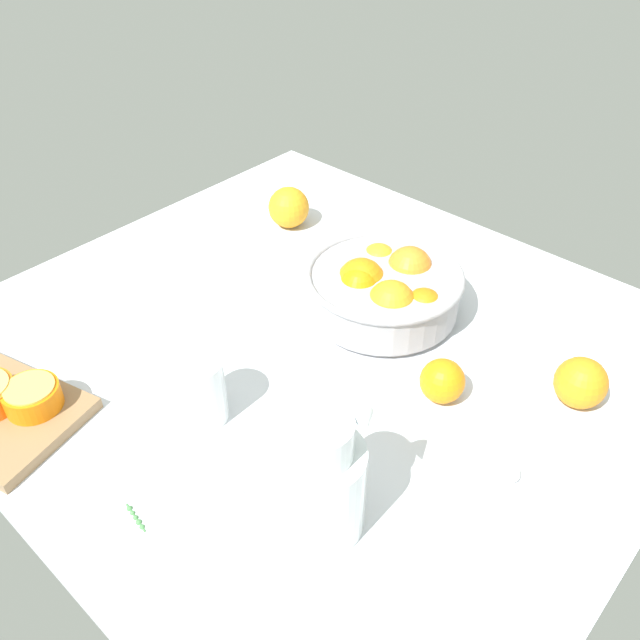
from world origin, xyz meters
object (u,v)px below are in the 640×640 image
(fruit_bowl, at_px, (385,289))
(juice_pitcher, at_px, (318,487))
(loose_orange_2, at_px, (442,381))
(loose_orange_0, at_px, (581,383))
(orange_half_0, at_px, (32,397))
(loose_orange_1, at_px, (289,207))
(juice_glass, at_px, (200,393))
(spoon, at_px, (512,457))

(fruit_bowl, distance_m, juice_pitcher, 0.45)
(loose_orange_2, bearing_deg, juice_pitcher, -88.04)
(juice_pitcher, bearing_deg, loose_orange_0, 70.65)
(orange_half_0, xyz_separation_m, loose_orange_1, (-0.11, 0.64, 0.01))
(fruit_bowl, relative_size, loose_orange_1, 3.19)
(fruit_bowl, bearing_deg, loose_orange_0, 3.50)
(juice_glass, bearing_deg, loose_orange_0, 45.23)
(juice_pitcher, xyz_separation_m, spoon, (0.13, 0.26, -0.07))
(juice_pitcher, relative_size, orange_half_0, 2.31)
(juice_pitcher, bearing_deg, fruit_bowl, 117.16)
(fruit_bowl, distance_m, loose_orange_2, 0.22)
(orange_half_0, xyz_separation_m, loose_orange_2, (0.42, 0.43, -0.00))
(fruit_bowl, xyz_separation_m, spoon, (0.34, -0.14, -0.05))
(loose_orange_0, bearing_deg, juice_pitcher, -109.35)
(loose_orange_2, distance_m, spoon, 0.15)
(fruit_bowl, height_order, juice_glass, same)
(orange_half_0, distance_m, spoon, 0.69)
(orange_half_0, bearing_deg, loose_orange_2, 45.61)
(juice_pitcher, relative_size, loose_orange_2, 2.77)
(loose_orange_2, height_order, spoon, loose_orange_2)
(juice_glass, xyz_separation_m, loose_orange_2, (0.24, 0.27, -0.01))
(juice_glass, height_order, loose_orange_0, juice_glass)
(loose_orange_1, height_order, spoon, loose_orange_1)
(spoon, bearing_deg, loose_orange_2, 166.81)
(fruit_bowl, xyz_separation_m, orange_half_0, (-0.23, -0.54, -0.01))
(loose_orange_0, xyz_separation_m, loose_orange_2, (-0.16, -0.13, -0.00))
(loose_orange_0, bearing_deg, fruit_bowl, -176.50)
(loose_orange_0, height_order, loose_orange_1, loose_orange_1)
(juice_glass, bearing_deg, loose_orange_2, 48.34)
(orange_half_0, xyz_separation_m, loose_orange_0, (0.58, 0.56, 0.00))
(loose_orange_2, relative_size, spoon, 0.55)
(spoon, bearing_deg, loose_orange_1, 159.89)
(juice_pitcher, distance_m, spoon, 0.29)
(juice_pitcher, bearing_deg, juice_glass, 175.53)
(loose_orange_1, bearing_deg, fruit_bowl, -17.12)
(orange_half_0, distance_m, loose_orange_1, 0.65)
(loose_orange_2, bearing_deg, loose_orange_0, 39.76)
(fruit_bowl, xyz_separation_m, loose_orange_1, (-0.34, 0.10, -0.01))
(juice_pitcher, relative_size, juice_glass, 1.76)
(loose_orange_0, relative_size, loose_orange_2, 1.14)
(orange_half_0, bearing_deg, loose_orange_1, 99.42)
(loose_orange_2, xyz_separation_m, spoon, (0.14, -0.03, -0.03))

